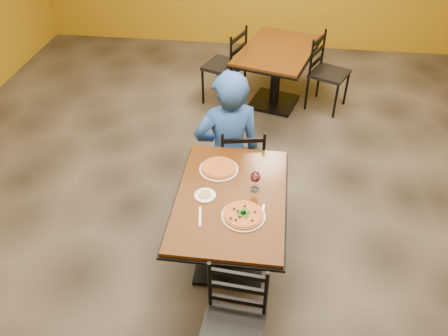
# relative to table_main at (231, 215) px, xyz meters

# --- Properties ---
(floor) EXTENTS (7.00, 8.00, 0.01)m
(floor) POSITION_rel_table_main_xyz_m (0.00, 0.50, -0.56)
(floor) COLOR black
(floor) RESTS_ON ground
(table_main) EXTENTS (0.83, 1.23, 0.75)m
(table_main) POSITION_rel_table_main_xyz_m (0.00, 0.00, 0.00)
(table_main) COLOR #5A330E
(table_main) RESTS_ON floor
(table_second) EXTENTS (1.13, 1.41, 0.75)m
(table_second) POSITION_rel_table_main_xyz_m (0.26, 2.66, 0.00)
(table_second) COLOR #5A330E
(table_second) RESTS_ON floor
(chair_main_near) EXTENTS (0.42, 0.42, 0.87)m
(chair_main_near) POSITION_rel_table_main_xyz_m (0.11, -0.92, -0.12)
(chair_main_near) COLOR black
(chair_main_near) RESTS_ON floor
(chair_main_far) EXTENTS (0.46, 0.46, 0.87)m
(chair_main_far) POSITION_rel_table_main_xyz_m (-0.00, 0.82, -0.12)
(chair_main_far) COLOR black
(chair_main_far) RESTS_ON floor
(chair_second_left) EXTENTS (0.57, 0.57, 0.97)m
(chair_second_left) POSITION_rel_table_main_xyz_m (-0.39, 2.66, -0.07)
(chair_second_left) COLOR black
(chair_second_left) RESTS_ON floor
(chair_second_right) EXTENTS (0.55, 0.55, 0.92)m
(chair_second_right) POSITION_rel_table_main_xyz_m (0.91, 2.66, -0.10)
(chair_second_right) COLOR black
(chair_second_right) RESTS_ON floor
(diner) EXTENTS (0.74, 0.61, 1.30)m
(diner) POSITION_rel_table_main_xyz_m (-0.13, 0.92, 0.09)
(diner) COLOR #1A4D92
(diner) RESTS_ON floor
(plate_main) EXTENTS (0.31, 0.31, 0.01)m
(plate_main) POSITION_rel_table_main_xyz_m (0.11, -0.20, 0.20)
(plate_main) COLOR white
(plate_main) RESTS_ON table_main
(pizza_main) EXTENTS (0.28, 0.28, 0.02)m
(pizza_main) POSITION_rel_table_main_xyz_m (0.11, -0.20, 0.21)
(pizza_main) COLOR #99240B
(pizza_main) RESTS_ON plate_main
(plate_far) EXTENTS (0.31, 0.31, 0.01)m
(plate_far) POSITION_rel_table_main_xyz_m (-0.13, 0.30, 0.20)
(plate_far) COLOR white
(plate_far) RESTS_ON table_main
(pizza_far) EXTENTS (0.28, 0.28, 0.02)m
(pizza_far) POSITION_rel_table_main_xyz_m (-0.13, 0.30, 0.21)
(pizza_far) COLOR orange
(pizza_far) RESTS_ON plate_far
(side_plate) EXTENTS (0.16, 0.16, 0.01)m
(side_plate) POSITION_rel_table_main_xyz_m (-0.19, -0.02, 0.20)
(side_plate) COLOR white
(side_plate) RESTS_ON table_main
(dip) EXTENTS (0.09, 0.09, 0.01)m
(dip) POSITION_rel_table_main_xyz_m (-0.19, -0.02, 0.21)
(dip) COLOR tan
(dip) RESTS_ON side_plate
(wine_glass) EXTENTS (0.08, 0.08, 0.18)m
(wine_glass) POSITION_rel_table_main_xyz_m (0.17, 0.10, 0.28)
(wine_glass) COLOR white
(wine_glass) RESTS_ON table_main
(fork) EXTENTS (0.05, 0.19, 0.00)m
(fork) POSITION_rel_table_main_xyz_m (-0.19, -0.24, 0.20)
(fork) COLOR silver
(fork) RESTS_ON table_main
(knife) EXTENTS (0.04, 0.21, 0.00)m
(knife) POSITION_rel_table_main_xyz_m (0.24, -0.17, 0.20)
(knife) COLOR silver
(knife) RESTS_ON table_main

